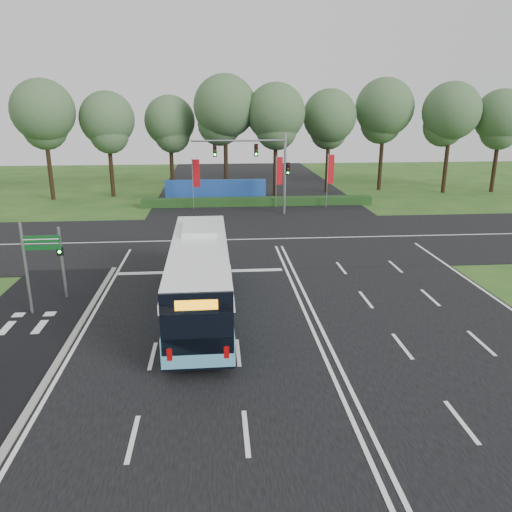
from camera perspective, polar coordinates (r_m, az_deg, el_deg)
The scene contains 15 objects.
ground at distance 24.73m, azimuth 5.07°, elevation -5.31°, with size 120.00×120.00×0.00m, color #244E1A.
road_main at distance 24.73m, azimuth 5.07°, elevation -5.26°, with size 20.00×120.00×0.04m, color black.
road_cross at distance 36.00m, azimuth 1.91°, elevation 1.95°, with size 120.00×14.00×0.05m, color black.
bike_path at distance 23.25m, azimuth -25.88°, elevation -8.48°, with size 5.00×18.00×0.06m, color black.
kerb_strip at distance 22.47m, azimuth -20.12°, elevation -8.56°, with size 0.25×18.00×0.12m, color gray.
city_bus at distance 23.04m, azimuth -6.42°, elevation -2.29°, with size 2.80×12.41×3.55m.
pedestrian_signal at distance 26.24m, azimuth -21.30°, elevation -0.48°, with size 0.32×0.43×3.67m.
street_sign at distance 24.54m, azimuth -24.14°, elevation -0.23°, with size 1.70×0.14×4.35m.
banner_flag_left at distance 46.19m, azimuth -6.95°, elevation 9.01°, with size 0.69×0.07×4.70m.
banner_flag_mid at distance 47.07m, azimuth 2.59°, elevation 9.33°, with size 0.66×0.31×4.78m.
banner_flag_right at distance 47.50m, azimuth 8.43°, elevation 9.39°, with size 0.70×0.31×5.00m.
traffic_light_gantry at distance 43.50m, azimuth 0.95°, elevation 10.78°, with size 8.41×0.28×7.00m.
hedge at distance 48.06m, azimuth 0.21°, elevation 6.23°, with size 22.00×1.20×0.80m, color #163613.
blue_hoarding at distance 50.22m, azimuth -4.62°, elevation 7.46°, with size 10.00×0.30×2.20m, color #1C459B.
eucalyptus_row at distance 53.90m, azimuth 3.10°, elevation 16.02°, with size 53.12×9.40×12.35m.
Camera 1 is at (-4.03, -22.54, 9.34)m, focal length 35.00 mm.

